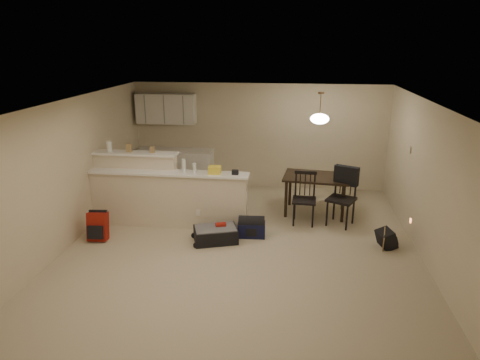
% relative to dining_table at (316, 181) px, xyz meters
% --- Properties ---
extents(room, '(7.00, 7.02, 2.50)m').
position_rel_dining_table_xyz_m(room, '(-1.32, -1.89, 0.54)').
color(room, '#B6A98C').
rests_on(room, ground).
extents(breakfast_bar, '(3.08, 0.58, 1.39)m').
position_rel_dining_table_xyz_m(breakfast_bar, '(-3.07, -0.91, -0.10)').
color(breakfast_bar, beige).
rests_on(breakfast_bar, ground).
extents(upper_cabinets, '(1.40, 0.34, 0.70)m').
position_rel_dining_table_xyz_m(upper_cabinets, '(-3.52, 1.43, 1.19)').
color(upper_cabinets, white).
rests_on(upper_cabinets, room).
extents(kitchen_counter, '(1.80, 0.60, 0.90)m').
position_rel_dining_table_xyz_m(kitchen_counter, '(-3.32, 1.30, -0.26)').
color(kitchen_counter, white).
rests_on(kitchen_counter, ground).
extents(thermostat, '(0.02, 0.12, 0.12)m').
position_rel_dining_table_xyz_m(thermostat, '(1.67, -0.34, 0.79)').
color(thermostat, beige).
rests_on(thermostat, room).
extents(jar, '(0.10, 0.10, 0.20)m').
position_rel_dining_table_xyz_m(jar, '(-4.01, -0.77, 0.78)').
color(jar, silver).
rests_on(jar, breakfast_bar).
extents(cereal_box, '(0.10, 0.07, 0.16)m').
position_rel_dining_table_xyz_m(cereal_box, '(-3.62, -0.77, 0.76)').
color(cereal_box, '#997C4F').
rests_on(cereal_box, breakfast_bar).
extents(small_box, '(0.08, 0.06, 0.12)m').
position_rel_dining_table_xyz_m(small_box, '(-3.16, -0.77, 0.74)').
color(small_box, '#997C4F').
rests_on(small_box, breakfast_bar).
extents(bottle_a, '(0.07, 0.07, 0.26)m').
position_rel_dining_table_xyz_m(bottle_a, '(-2.49, -0.99, 0.51)').
color(bottle_a, silver).
rests_on(bottle_a, breakfast_bar).
extents(bottle_b, '(0.06, 0.06, 0.18)m').
position_rel_dining_table_xyz_m(bottle_b, '(-2.29, -0.99, 0.47)').
color(bottle_b, silver).
rests_on(bottle_b, breakfast_bar).
extents(bag_lump, '(0.22, 0.18, 0.14)m').
position_rel_dining_table_xyz_m(bag_lump, '(-1.91, -0.99, 0.45)').
color(bag_lump, '#997C4F').
rests_on(bag_lump, breakfast_bar).
extents(pouch, '(0.12, 0.10, 0.08)m').
position_rel_dining_table_xyz_m(pouch, '(-1.53, -0.99, 0.42)').
color(pouch, '#997C4F').
rests_on(pouch, breakfast_bar).
extents(dining_table, '(1.38, 0.99, 0.81)m').
position_rel_dining_table_xyz_m(dining_table, '(0.00, 0.00, 0.00)').
color(dining_table, black).
rests_on(dining_table, ground).
extents(pendant_lamp, '(0.36, 0.36, 0.62)m').
position_rel_dining_table_xyz_m(pendant_lamp, '(-0.00, -0.00, 1.28)').
color(pendant_lamp, brown).
rests_on(pendant_lamp, room).
extents(dining_chair_near, '(0.47, 0.45, 1.02)m').
position_rel_dining_table_xyz_m(dining_chair_near, '(-0.24, -0.57, -0.20)').
color(dining_chair_near, black).
rests_on(dining_chair_near, ground).
extents(dining_chair_far, '(0.64, 0.63, 1.12)m').
position_rel_dining_table_xyz_m(dining_chair_far, '(0.46, -0.54, -0.15)').
color(dining_chair_far, black).
rests_on(dining_chair_far, ground).
extents(suitcase, '(0.87, 0.70, 0.25)m').
position_rel_dining_table_xyz_m(suitcase, '(-1.81, -1.57, -0.59)').
color(suitcase, black).
rests_on(suitcase, ground).
extents(red_backpack, '(0.35, 0.24, 0.51)m').
position_rel_dining_table_xyz_m(red_backpack, '(-3.92, -1.76, -0.46)').
color(red_backpack, maroon).
rests_on(red_backpack, ground).
extents(navy_duffel, '(0.51, 0.30, 0.27)m').
position_rel_dining_table_xyz_m(navy_duffel, '(-1.19, -1.28, -0.58)').
color(navy_duffel, '#121538').
rests_on(navy_duffel, ground).
extents(black_daypack, '(0.32, 0.39, 0.30)m').
position_rel_dining_table_xyz_m(black_daypack, '(1.18, -1.40, -0.56)').
color(black_daypack, black).
rests_on(black_daypack, ground).
extents(cardboard_sheet, '(0.10, 0.38, 0.29)m').
position_rel_dining_table_xyz_m(cardboard_sheet, '(1.13, -1.44, -0.57)').
color(cardboard_sheet, '#997C4F').
rests_on(cardboard_sheet, ground).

